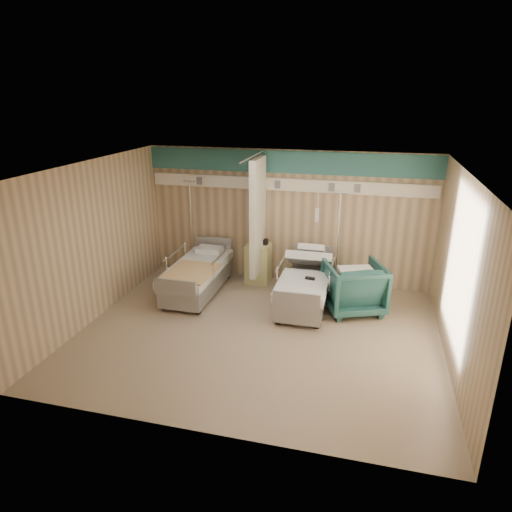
% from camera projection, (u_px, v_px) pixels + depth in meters
% --- Properties ---
extents(ground, '(6.00, 5.00, 0.00)m').
position_uv_depth(ground, '(258.00, 333.00, 7.78)').
color(ground, gray).
rests_on(ground, ground).
extents(room_walls, '(6.04, 5.04, 2.82)m').
position_uv_depth(room_walls, '(260.00, 224.00, 7.39)').
color(room_walls, tan).
rests_on(room_walls, ground).
extents(bed_right, '(1.00, 2.16, 0.63)m').
position_uv_depth(bed_right, '(305.00, 290.00, 8.72)').
color(bed_right, silver).
rests_on(bed_right, ground).
extents(bed_left, '(1.00, 2.16, 0.63)m').
position_uv_depth(bed_left, '(197.00, 279.00, 9.23)').
color(bed_left, silver).
rests_on(bed_left, ground).
extents(bedside_cabinet, '(0.50, 0.48, 0.85)m').
position_uv_depth(bedside_cabinet, '(258.00, 263.00, 9.77)').
color(bedside_cabinet, '#CFCB81').
rests_on(bedside_cabinet, ground).
extents(visitor_armchair, '(1.32, 1.34, 0.95)m').
position_uv_depth(visitor_armchair, '(354.00, 287.00, 8.45)').
color(visitor_armchair, '#1F4D4C').
rests_on(visitor_armchair, ground).
extents(waffle_blanket, '(0.76, 0.71, 0.07)m').
position_uv_depth(waffle_blanket, '(358.00, 263.00, 8.22)').
color(waffle_blanket, white).
rests_on(waffle_blanket, visitor_armchair).
extents(iv_stand_right, '(0.37, 0.37, 2.07)m').
position_uv_depth(iv_stand_right, '(336.00, 272.00, 9.30)').
color(iv_stand_right, silver).
rests_on(iv_stand_right, ground).
extents(iv_stand_left, '(0.38, 0.38, 2.12)m').
position_uv_depth(iv_stand_left, '(193.00, 255.00, 10.20)').
color(iv_stand_left, silver).
rests_on(iv_stand_left, ground).
extents(call_remote, '(0.18, 0.10, 0.04)m').
position_uv_depth(call_remote, '(310.00, 278.00, 8.39)').
color(call_remote, black).
rests_on(call_remote, bed_right).
extents(tan_blanket, '(0.89, 1.11, 0.04)m').
position_uv_depth(tan_blanket, '(190.00, 272.00, 8.68)').
color(tan_blanket, tan).
rests_on(tan_blanket, bed_left).
extents(toiletry_bag, '(0.21, 0.14, 0.11)m').
position_uv_depth(toiletry_bag, '(263.00, 242.00, 9.61)').
color(toiletry_bag, black).
rests_on(toiletry_bag, bedside_cabinet).
extents(white_cup, '(0.09, 0.09, 0.13)m').
position_uv_depth(white_cup, '(253.00, 239.00, 9.74)').
color(white_cup, white).
rests_on(white_cup, bedside_cabinet).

